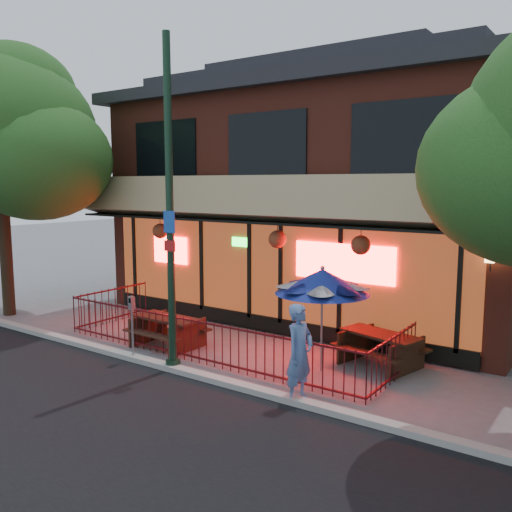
{
  "coord_description": "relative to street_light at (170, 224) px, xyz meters",
  "views": [
    {
      "loc": [
        7.94,
        -8.61,
        4.0
      ],
      "look_at": [
        0.51,
        2.0,
        2.24
      ],
      "focal_mm": 38.0,
      "sensor_mm": 36.0,
      "label": 1
    }
  ],
  "objects": [
    {
      "name": "patio_umbrella",
      "position": [
        2.68,
        1.73,
        -1.2
      ],
      "size": [
        2.0,
        1.99,
        2.28
      ],
      "color": "gray",
      "rests_on": "ground"
    },
    {
      "name": "parking_meter_near",
      "position": [
        -1.16,
        -0.08,
        -2.15
      ],
      "size": [
        0.14,
        0.13,
        1.47
      ],
      "color": "#979A9F",
      "rests_on": "ground"
    },
    {
      "name": "pedestrian",
      "position": [
        3.12,
        0.05,
        -2.23
      ],
      "size": [
        0.49,
        0.7,
        1.83
      ],
      "primitive_type": "imported",
      "rotation": [
        0.0,
        0.0,
        1.49
      ],
      "color": "#5673AD",
      "rests_on": "ground"
    },
    {
      "name": "street_light",
      "position": [
        0.0,
        0.0,
        0.0
      ],
      "size": [
        0.43,
        0.32,
        7.0
      ],
      "color": "#152F1F",
      "rests_on": "ground"
    },
    {
      "name": "street_tree_left",
      "position": [
        -7.46,
        0.79,
        2.52
      ],
      "size": [
        5.6,
        5.6,
        8.05
      ],
      "color": "#2E2417",
      "rests_on": "ground"
    },
    {
      "name": "curb",
      "position": [
        -0.0,
        -0.1,
        -3.09
      ],
      "size": [
        80.0,
        0.25,
        0.12
      ],
      "primitive_type": "cube",
      "color": "#999993",
      "rests_on": "ground"
    },
    {
      "name": "restaurant_building",
      "position": [
        -0.0,
        7.51,
        0.98
      ],
      "size": [
        12.96,
        9.49,
        8.05
      ],
      "color": "maroon",
      "rests_on": "ground"
    },
    {
      "name": "picnic_table_left",
      "position": [
        -1.23,
        1.1,
        -2.66
      ],
      "size": [
        1.78,
        1.38,
        0.75
      ],
      "color": "#3B1F15",
      "rests_on": "ground"
    },
    {
      "name": "picnic_table_right",
      "position": [
        3.6,
        2.74,
        -2.66
      ],
      "size": [
        2.02,
        1.73,
        0.75
      ],
      "color": "#352012",
      "rests_on": "ground"
    },
    {
      "name": "patio_fence",
      "position": [
        -0.0,
        0.91,
        -2.52
      ],
      "size": [
        8.44,
        2.62,
        1.0
      ],
      "color": "#4D1014",
      "rests_on": "ground"
    },
    {
      "name": "ground",
      "position": [
        -0.0,
        0.4,
        -3.15
      ],
      "size": [
        80.0,
        80.0,
        0.0
      ],
      "primitive_type": "plane",
      "color": "gray",
      "rests_on": "ground"
    }
  ]
}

